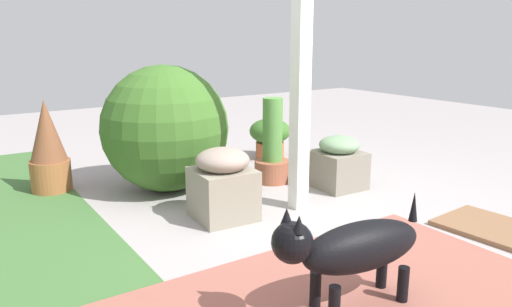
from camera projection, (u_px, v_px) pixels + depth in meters
ground_plane at (305, 230)px, 3.06m from camera, size 12.00×12.00×0.00m
porch_pillar at (301, 50)px, 3.20m from camera, size 0.10×0.10×2.18m
stone_planter_nearest at (339, 163)px, 3.85m from camera, size 0.38×0.36×0.42m
stone_planter_mid at (223, 184)px, 3.20m from camera, size 0.40×0.40×0.48m
round_shrub at (165, 129)px, 3.75m from camera, size 0.98×0.98×0.98m
terracotta_pot_broad at (270, 136)px, 4.76m from camera, size 0.40×0.40×0.40m
terracotta_pot_tall at (272, 152)px, 4.01m from camera, size 0.29×0.29×0.70m
terracotta_pot_spiky at (48, 148)px, 3.75m from camera, size 0.30×0.30×0.72m
dog at (352, 248)px, 2.10m from camera, size 0.27×0.75×0.52m
doormat at (495, 229)px, 3.04m from camera, size 0.67×0.52×0.03m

